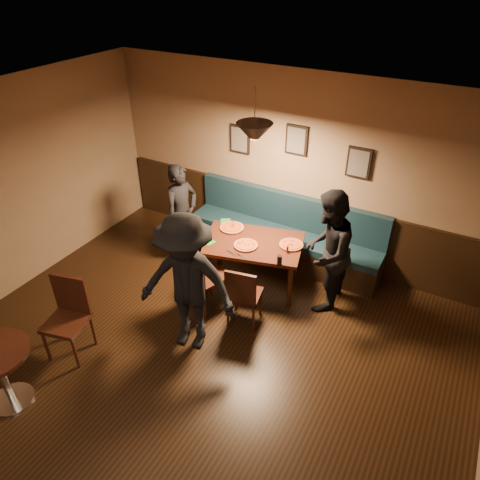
# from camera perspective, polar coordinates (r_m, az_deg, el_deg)

# --- Properties ---
(floor) EXTENTS (7.00, 7.00, 0.00)m
(floor) POSITION_cam_1_polar(r_m,az_deg,el_deg) (5.05, -11.03, -21.16)
(floor) COLOR black
(floor) RESTS_ON ground
(ceiling) EXTENTS (7.00, 7.00, 0.00)m
(ceiling) POSITION_cam_1_polar(r_m,az_deg,el_deg) (3.26, -16.27, 9.23)
(ceiling) COLOR silver
(ceiling) RESTS_ON ground
(wall_back) EXTENTS (6.00, 0.00, 6.00)m
(wall_back) POSITION_cam_1_polar(r_m,az_deg,el_deg) (6.54, 7.11, 9.02)
(wall_back) COLOR #8C704F
(wall_back) RESTS_ON ground
(wainscot) EXTENTS (5.88, 0.06, 1.00)m
(wainscot) POSITION_cam_1_polar(r_m,az_deg,el_deg) (6.93, 6.51, 2.13)
(wainscot) COLOR black
(wainscot) RESTS_ON ground
(booth_bench) EXTENTS (3.00, 0.60, 1.00)m
(booth_bench) POSITION_cam_1_polar(r_m,az_deg,el_deg) (6.72, 5.59, 1.10)
(booth_bench) COLOR #0F232D
(booth_bench) RESTS_ON ground
(picture_left) EXTENTS (0.32, 0.04, 0.42)m
(picture_left) POSITION_cam_1_polar(r_m,az_deg,el_deg) (6.76, -0.01, 12.83)
(picture_left) COLOR black
(picture_left) RESTS_ON wall_back
(picture_center) EXTENTS (0.32, 0.04, 0.42)m
(picture_center) POSITION_cam_1_polar(r_m,az_deg,el_deg) (6.35, 7.29, 12.63)
(picture_center) COLOR black
(picture_center) RESTS_ON wall_back
(picture_right) EXTENTS (0.32, 0.04, 0.42)m
(picture_right) POSITION_cam_1_polar(r_m,az_deg,el_deg) (6.15, 15.02, 9.57)
(picture_right) COLOR black
(picture_right) RESTS_ON wall_back
(pendant_lamp) EXTENTS (0.44, 0.44, 0.25)m
(pendant_lamp) POSITION_cam_1_polar(r_m,az_deg,el_deg) (5.36, 1.87, 13.54)
(pendant_lamp) COLOR black
(pendant_lamp) RESTS_ON ceiling
(dining_table) EXTENTS (1.52, 1.18, 0.72)m
(dining_table) POSITION_cam_1_polar(r_m,az_deg,el_deg) (6.26, 1.56, -2.99)
(dining_table) COLOR black
(dining_table) RESTS_ON floor
(chair_near_left) EXTENTS (0.59, 0.59, 1.03)m
(chair_near_left) POSITION_cam_1_polar(r_m,az_deg,el_deg) (5.80, -4.31, -4.52)
(chair_near_left) COLOR black
(chair_near_left) RESTS_ON floor
(chair_near_right) EXTENTS (0.46, 0.46, 0.89)m
(chair_near_right) POSITION_cam_1_polar(r_m,az_deg,el_deg) (5.60, 0.60, -6.90)
(chair_near_right) COLOR black
(chair_near_right) RESTS_ON floor
(diner_left) EXTENTS (0.49, 0.63, 1.54)m
(diner_left) POSITION_cam_1_polar(r_m,az_deg,el_deg) (6.67, -7.42, 3.39)
(diner_left) COLOR black
(diner_left) RESTS_ON floor
(diner_right) EXTENTS (0.68, 0.85, 1.68)m
(diner_right) POSITION_cam_1_polar(r_m,az_deg,el_deg) (5.75, 11.10, -1.48)
(diner_right) COLOR black
(diner_right) RESTS_ON floor
(diner_front) EXTENTS (1.27, 0.89, 1.79)m
(diner_front) POSITION_cam_1_polar(r_m,az_deg,el_deg) (5.06, -6.87, -5.69)
(diner_front) COLOR black
(diner_front) RESTS_ON floor
(pizza_a) EXTENTS (0.36, 0.36, 0.04)m
(pizza_a) POSITION_cam_1_polar(r_m,az_deg,el_deg) (6.33, -1.05, 1.61)
(pizza_a) COLOR #C85E25
(pizza_a) RESTS_ON dining_table
(pizza_b) EXTENTS (0.36, 0.36, 0.04)m
(pizza_b) POSITION_cam_1_polar(r_m,az_deg,el_deg) (5.95, 0.75, -0.66)
(pizza_b) COLOR gold
(pizza_b) RESTS_ON dining_table
(pizza_c) EXTENTS (0.38, 0.38, 0.04)m
(pizza_c) POSITION_cam_1_polar(r_m,az_deg,el_deg) (6.00, 6.59, -0.60)
(pizza_c) COLOR #C67725
(pizza_c) RESTS_ON dining_table
(soda_glass) EXTENTS (0.08, 0.08, 0.14)m
(soda_glass) POSITION_cam_1_polar(r_m,az_deg,el_deg) (5.60, 5.10, -2.62)
(soda_glass) COLOR black
(soda_glass) RESTS_ON dining_table
(tabasco_bottle) EXTENTS (0.03, 0.03, 0.12)m
(tabasco_bottle) POSITION_cam_1_polar(r_m,az_deg,el_deg) (5.83, 6.13, -1.14)
(tabasco_bottle) COLOR #A62305
(tabasco_bottle) RESTS_ON dining_table
(napkin_a) EXTENTS (0.20, 0.20, 0.01)m
(napkin_a) POSITION_cam_1_polar(r_m,az_deg,el_deg) (6.51, -1.87, 2.44)
(napkin_a) COLOR #1D6C28
(napkin_a) RESTS_ON dining_table
(napkin_b) EXTENTS (0.18, 0.18, 0.01)m
(napkin_b) POSITION_cam_1_polar(r_m,az_deg,el_deg) (6.06, -4.00, -0.23)
(napkin_b) COLOR #1F7727
(napkin_b) RESTS_ON dining_table
(cutlery_set) EXTENTS (0.17, 0.07, 0.00)m
(cutlery_set) POSITION_cam_1_polar(r_m,az_deg,el_deg) (5.80, -0.59, -1.86)
(cutlery_set) COLOR silver
(cutlery_set) RESTS_ON dining_table
(cafe_table) EXTENTS (0.86, 0.86, 0.74)m
(cafe_table) POSITION_cam_1_polar(r_m,az_deg,el_deg) (5.36, -28.15, -15.32)
(cafe_table) COLOR black
(cafe_table) RESTS_ON floor
(cafe_chair_far) EXTENTS (0.53, 0.53, 1.00)m
(cafe_chair_far) POSITION_cam_1_polar(r_m,az_deg,el_deg) (5.53, -21.53, -9.68)
(cafe_chair_far) COLOR black
(cafe_chair_far) RESTS_ON floor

